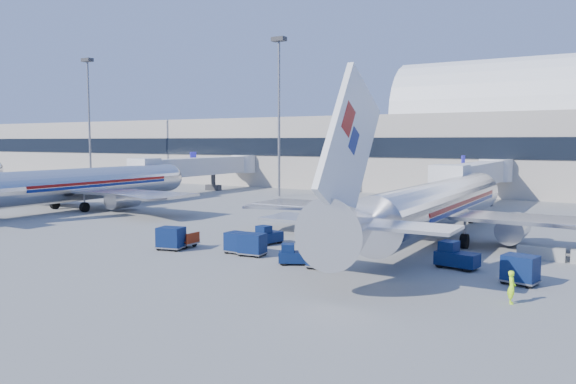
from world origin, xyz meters
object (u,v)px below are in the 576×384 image
Objects in this scene: mast_far_west at (89,103)px; cart_open_red at (183,242)px; airliner_mid at (76,185)px; tug_lead at (294,255)px; barrier_near at (541,253)px; cart_train_b at (238,242)px; cart_solo_far at (520,269)px; airliner_main at (434,206)px; cart_solo_near at (321,256)px; cart_train_a at (252,244)px; ramp_worker at (512,287)px; cart_train_c at (171,238)px; jetbridge_mid at (204,167)px; mast_west at (279,93)px; tug_right at (456,256)px; tug_left at (267,236)px; jetbridge_near at (478,175)px.

mast_far_west reaches higher than cart_open_red.
tug_lead is at bearing -18.57° from airliner_mid.
barrier_near is 25.38m from cart_open_red.
cart_train_b is 18.62m from cart_solo_far.
airliner_main reaches higher than barrier_near.
airliner_main is at bearing 73.21° from cart_solo_near.
cart_solo_far is 23.66m from cart_open_red.
cart_train_a is 1.15× the size of ramp_worker.
airliner_main reaches higher than cart_solo_near.
mast_far_west is at bearing 132.63° from cart_train_c.
tug_lead reaches higher than barrier_near.
jetbridge_mid reaches higher than cart_solo_far.
cart_solo_near is at bearing -55.01° from mast_west.
tug_right is at bearing -35.46° from jetbridge_mid.
tug_lead is at bearing -122.35° from tug_left.
barrier_near is (8.00, -2.51, -2.48)m from airliner_main.
cart_solo_far is at bearing -74.34° from jetbridge_near.
mast_far_west is 7.53× the size of barrier_near.
jetbridge_mid is at bearing 135.43° from cart_solo_near.
mast_far_west is at bearing 167.74° from cart_solo_far.
cart_solo_near is at bearing -17.85° from airliner_mid.
barrier_near is 11.82m from ramp_worker.
cart_train_a is (-7.02, -37.65, -3.09)m from jetbridge_near.
jetbridge_mid reaches higher than ramp_worker.
airliner_main is 8.74m from barrier_near.
airliner_mid is 31.96m from tug_left.
jetbridge_near is at bearing 33.59° from airliner_mid.
cart_train_a is 0.89× the size of cart_solo_far.
barrier_near is 19.54m from cart_train_a.
cart_open_red is at bearing -164.88° from cart_solo_far.
tug_left is 1.31× the size of cart_train_a.
mast_west is at bearing 143.62° from barrier_near.
mast_far_west is 1.00× the size of mast_west.
cart_solo_far is at bearing -43.30° from mast_west.
mast_west is 9.12× the size of tug_left.
cart_train_a reaches higher than tug_lead.
cart_solo_near is at bearing -138.61° from tug_right.
mast_far_west is 67.05m from cart_open_red.
barrier_near is at bearing 27.72° from cart_train_b.
mast_west reaches higher than cart_open_red.
tug_lead is at bearing 65.12° from ramp_worker.
cart_train_c is (-4.88, -5.49, 0.21)m from tug_left.
jetbridge_mid is 1.22× the size of mast_west.
tug_left is 18.98m from cart_solo_far.
cart_open_red is (54.19, -36.78, -14.38)m from mast_far_west.
tug_right is 7.70m from ramp_worker.
tug_lead is at bearing -30.36° from mast_far_west.
mast_west is at bearing 123.82° from cart_solo_near.
cart_train_c is at bearing 154.05° from tug_lead.
tug_left is 1.46× the size of cart_solo_near.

